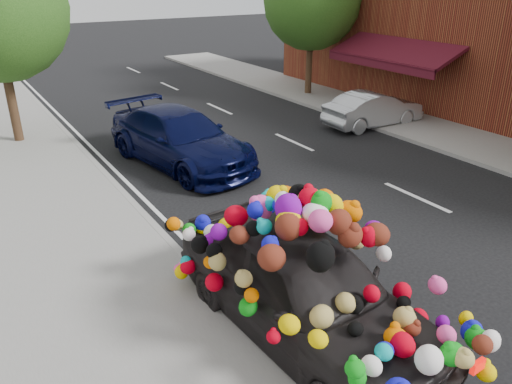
# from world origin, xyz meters

# --- Properties ---
(ground) EXTENTS (100.00, 100.00, 0.00)m
(ground) POSITION_xyz_m (0.00, 0.00, 0.00)
(ground) COLOR black
(ground) RESTS_ON ground
(sidewalk) EXTENTS (4.00, 60.00, 0.12)m
(sidewalk) POSITION_xyz_m (-4.30, 0.00, 0.06)
(sidewalk) COLOR gray
(sidewalk) RESTS_ON ground
(kerb) EXTENTS (0.15, 60.00, 0.13)m
(kerb) POSITION_xyz_m (-2.35, 0.00, 0.07)
(kerb) COLOR gray
(kerb) RESTS_ON ground
(footpath_far) EXTENTS (3.00, 40.00, 0.12)m
(footpath_far) POSITION_xyz_m (8.20, 3.00, 0.06)
(footpath_far) COLOR gray
(footpath_far) RESTS_ON ground
(lane_markings) EXTENTS (6.00, 50.00, 0.01)m
(lane_markings) POSITION_xyz_m (3.60, 0.00, 0.01)
(lane_markings) COLOR silver
(lane_markings) RESTS_ON ground
(tree_far_b) EXTENTS (4.00, 4.00, 5.90)m
(tree_far_b) POSITION_xyz_m (8.00, 10.00, 3.89)
(tree_far_b) COLOR #332114
(tree_far_b) RESTS_ON ground
(plush_art_car) EXTENTS (2.53, 5.02, 2.25)m
(plush_art_car) POSITION_xyz_m (-1.69, -2.45, 1.16)
(plush_art_car) COLOR black
(plush_art_car) RESTS_ON ground
(navy_sedan) EXTENTS (2.97, 5.48, 1.51)m
(navy_sedan) POSITION_xyz_m (-0.23, 5.11, 0.75)
(navy_sedan) COLOR black
(navy_sedan) RESTS_ON ground
(silver_hatchback) EXTENTS (3.68, 1.39, 1.20)m
(silver_hatchback) POSITION_xyz_m (7.00, 5.01, 0.60)
(silver_hatchback) COLOR #A8ACAF
(silver_hatchback) RESTS_ON ground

